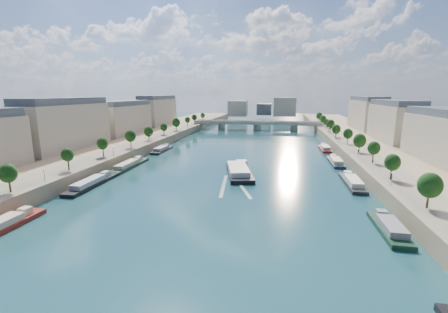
% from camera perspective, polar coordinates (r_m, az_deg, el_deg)
% --- Properties ---
extents(ground, '(700.00, 700.00, 0.00)m').
position_cam_1_polar(ground, '(152.96, 3.08, -0.16)').
color(ground, '#0C2B35').
rests_on(ground, ground).
extents(quay_left, '(44.00, 520.00, 5.00)m').
position_cam_1_polar(quay_left, '(176.45, -20.79, 1.53)').
color(quay_left, '#9E8460').
rests_on(quay_left, ground).
extents(quay_right, '(44.00, 520.00, 5.00)m').
position_cam_1_polar(quay_right, '(160.37, 29.53, -0.25)').
color(quay_right, '#9E8460').
rests_on(quay_right, ground).
extents(pave_left, '(14.00, 520.00, 0.10)m').
position_cam_1_polar(pave_left, '(168.79, -16.48, 2.26)').
color(pave_left, gray).
rests_on(pave_left, quay_left).
extents(pave_right, '(14.00, 520.00, 0.10)m').
position_cam_1_polar(pave_right, '(155.57, 24.41, 0.87)').
color(pave_right, gray).
rests_on(pave_right, quay_right).
extents(trees_left, '(4.80, 268.80, 8.26)m').
position_cam_1_polar(trees_left, '(168.89, -15.68, 4.17)').
color(trees_left, '#382B1E').
rests_on(trees_left, ground).
extents(trees_right, '(4.80, 268.80, 8.26)m').
position_cam_1_polar(trees_right, '(163.87, 23.08, 3.43)').
color(trees_right, '#382B1E').
rests_on(trees_right, ground).
extents(lamps_left, '(0.36, 200.36, 4.28)m').
position_cam_1_polar(lamps_left, '(157.54, -16.70, 2.58)').
color(lamps_left, black).
rests_on(lamps_left, ground).
extents(lamps_right, '(0.36, 200.36, 4.28)m').
position_cam_1_polar(lamps_right, '(158.89, 22.50, 2.25)').
color(lamps_right, black).
rests_on(lamps_right, ground).
extents(buildings_left, '(16.00, 226.00, 23.20)m').
position_cam_1_polar(buildings_left, '(191.66, -22.61, 6.38)').
color(buildings_left, '#C1AD95').
rests_on(buildings_left, ground).
extents(buildings_right, '(16.00, 226.00, 23.20)m').
position_cam_1_polar(buildings_right, '(174.18, 32.79, 4.92)').
color(buildings_right, '#C1AD95').
rests_on(buildings_right, ground).
extents(skyline, '(79.00, 42.00, 22.00)m').
position_cam_1_polar(skyline, '(368.61, 8.04, 9.17)').
color(skyline, '#C1AD95').
rests_on(skyline, ground).
extents(bridge, '(112.00, 12.00, 8.15)m').
position_cam_1_polar(bridge, '(266.99, 6.32, 6.11)').
color(bridge, '#C1B79E').
rests_on(bridge, ground).
extents(tour_barge, '(15.76, 32.50, 4.25)m').
position_cam_1_polar(tour_barge, '(121.84, 2.82, -2.73)').
color(tour_barge, black).
rests_on(tour_barge, ground).
extents(wake, '(13.37, 25.98, 0.04)m').
position_cam_1_polar(wake, '(106.48, 1.64, -5.60)').
color(wake, silver).
rests_on(wake, ground).
extents(moored_barges_left, '(5.00, 151.63, 3.60)m').
position_cam_1_polar(moored_barges_left, '(115.68, -24.00, -4.80)').
color(moored_barges_left, '#1E1D40').
rests_on(moored_barges_left, ground).
extents(moored_barges_right, '(5.00, 167.40, 3.60)m').
position_cam_1_polar(moored_barges_right, '(113.24, 23.65, -5.12)').
color(moored_barges_right, black).
rests_on(moored_barges_right, ground).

